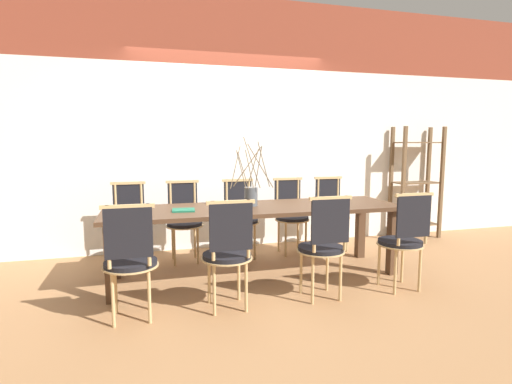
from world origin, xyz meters
The scene contains 15 objects.
ground_plane centered at (0.00, 0.00, 0.00)m, with size 16.00×16.00×0.00m, color #9E7047.
wall_rear centered at (0.00, 1.28, 1.60)m, with size 12.00×0.06×3.20m.
dining_table centered at (0.00, 0.00, 0.64)m, with size 2.99×0.86×0.73m.
chair_near_leftend centered at (-1.21, -0.75, 0.51)m, with size 0.43×0.43×0.93m.
chair_near_left centered at (-0.45, -0.75, 0.51)m, with size 0.43×0.43×0.93m.
chair_near_center centered at (0.40, -0.75, 0.51)m, with size 0.43×0.43×0.93m.
chair_near_right centered at (1.21, -0.75, 0.51)m, with size 0.43×0.43×0.93m.
chair_far_leftend centered at (-1.26, 0.75, 0.51)m, with size 0.43×0.43×0.93m.
chair_far_left centered at (-0.66, 0.75, 0.51)m, with size 0.43×0.43×0.93m.
chair_far_center centered at (0.01, 0.75, 0.51)m, with size 0.43×0.43×0.93m.
chair_far_right centered at (0.66, 0.75, 0.51)m, with size 0.43×0.43×0.93m.
chair_far_rightend centered at (1.22, 0.75, 0.51)m, with size 0.43×0.43×0.93m.
vase_centerpiece centered at (-0.04, 0.07, 0.85)m, with size 0.45×0.45×0.70m.
book_stack centered at (-0.73, -0.06, 0.74)m, with size 0.23×0.21×0.02m.
shelving_rack centered at (2.70, 1.04, 0.79)m, with size 0.68×0.33×1.60m.
Camera 1 is at (-1.08, -3.85, 1.38)m, focal length 28.00 mm.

